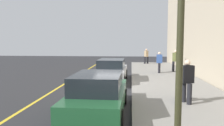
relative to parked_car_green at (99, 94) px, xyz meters
name	(u,v)px	position (x,y,z in m)	size (l,w,h in m)	color
ground_plane	(115,85)	(5.69, -0.19, -0.76)	(56.00, 56.00, 0.00)	#28282B
sidewalk	(170,84)	(5.69, -3.49, -0.68)	(28.00, 4.60, 0.15)	gray
lane_stripe_centre	(65,84)	(5.69, 3.01, -0.75)	(28.00, 0.14, 0.01)	gold
parked_car_green	(99,94)	(0.00, 0.00, 0.00)	(4.59, 1.94, 1.51)	black
parked_car_silver	(112,70)	(6.66, 0.12, 0.00)	(4.64, 1.98, 1.51)	black
pedestrian_black_coat	(187,80)	(1.29, -3.38, 0.33)	(0.56, 0.55, 1.76)	black
pedestrian_tan_coat	(146,56)	(17.94, -2.88, 0.32)	(0.55, 0.54, 1.73)	black
pedestrian_blue_coat	(159,62)	(10.27, -3.41, 0.29)	(0.56, 0.48, 1.69)	black
pedestrian_olive_coat	(176,60)	(11.23, -4.88, 0.36)	(0.57, 0.57, 1.82)	black
traffic_light_pole	(181,14)	(-3.67, -1.99, 2.30)	(0.35, 0.26, 4.30)	#2D2D19
rolling_suitcase	(182,94)	(1.68, -3.29, -0.34)	(0.34, 0.22, 0.90)	#191E38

